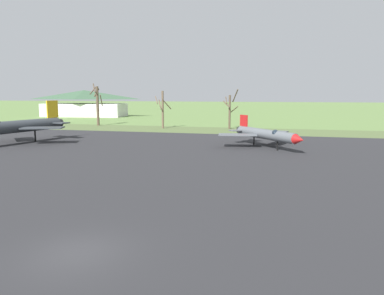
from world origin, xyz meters
name	(u,v)px	position (x,y,z in m)	size (l,w,h in m)	color
ground_plane	(77,254)	(0.00, 0.00, 0.00)	(600.00, 600.00, 0.00)	#607F42
asphalt_apron	(185,170)	(0.00, 17.58, 0.03)	(98.33, 58.61, 0.05)	#28282B
grass_verge_strip	(235,131)	(0.00, 52.89, 0.03)	(158.33, 12.00, 0.06)	#536538
jet_fighter_rear_center	(12,127)	(-26.51, 27.64, 2.45)	(12.37, 17.43, 5.79)	#33383D
jet_fighter_rear_left	(266,134)	(6.38, 32.69, 1.81)	(10.63, 11.30, 3.93)	#565B60
bare_tree_far_left	(97,104)	(-29.99, 57.19, 4.65)	(2.39, 2.24, 8.95)	brown
bare_tree_left_of_center	(162,109)	(-14.38, 54.13, 3.92)	(3.37, 2.28, 7.33)	brown
bare_tree_center	(230,109)	(-1.45, 56.48, 3.83)	(2.98, 2.98, 7.69)	brown
visitor_building	(84,103)	(-49.83, 85.59, 3.92)	(26.12, 12.53, 7.86)	silver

